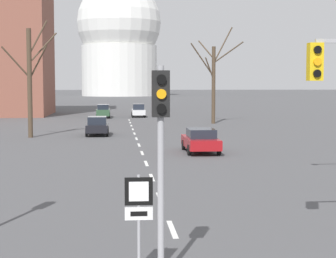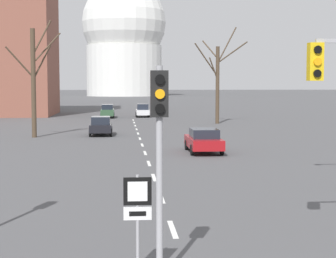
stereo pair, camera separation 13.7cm
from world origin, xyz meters
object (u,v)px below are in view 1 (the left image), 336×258
Objects in this scene: sedan_near_left at (201,140)px; sedan_mid_centre at (103,111)px; sedan_far_left at (138,111)px; sedan_near_right at (97,126)px; route_sign_post at (139,209)px; traffic_signal_centre_tall at (161,132)px.

sedan_mid_centre is (-6.66, 36.22, 0.08)m from sedan_near_left.
sedan_near_right is at bearing -99.91° from sedan_far_left.
route_sign_post is 0.57× the size of sedan_near_right.
traffic_signal_centre_tall is 0.99× the size of sedan_mid_centre.
sedan_mid_centre is 4.55m from sedan_far_left.
sedan_mid_centre is at bearing 90.02° from sedan_near_right.
route_sign_post is 0.57× the size of sedan_far_left.
route_sign_post is at bearing -88.07° from sedan_mid_centre.
sedan_near_right is at bearing 94.00° from traffic_signal_centre_tall.
traffic_signal_centre_tall is at bearing -91.92° from sedan_far_left.
traffic_signal_centre_tall is 2.02× the size of route_sign_post.
sedan_near_left is at bearing 77.90° from route_sign_post.
traffic_signal_centre_tall is at bearing -86.00° from sedan_near_right.
sedan_mid_centre is (-0.01, 24.04, 0.05)m from sedan_near_right.
sedan_near_right is (-1.95, 34.14, -0.74)m from route_sign_post.
sedan_near_right reaches higher than sedan_near_left.
sedan_near_right is (-6.65, 12.18, 0.02)m from sedan_near_left.
sedan_near_left is 1.14× the size of sedan_near_right.
sedan_near_left is 37.44m from sedan_far_left.
sedan_far_left is at bearing 88.08° from traffic_signal_centre_tall.
sedan_near_right is at bearing -89.98° from sedan_mid_centre.
sedan_near_right is at bearing 118.64° from sedan_near_left.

